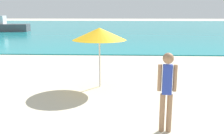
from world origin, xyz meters
TOP-DOWN VIEW (x-y plane):
  - water at (0.00, 42.99)m, footprint 160.00×60.00m
  - person_standing at (1.65, 3.60)m, footprint 0.38×0.22m
  - boat_near at (-14.53, 30.38)m, footprint 5.99×2.36m
  - beach_umbrella at (-0.01, 6.79)m, footprint 1.76×1.76m

SIDE VIEW (x-z plane):
  - water at x=0.00m, z-range 0.00..0.06m
  - boat_near at x=-14.53m, z-range -0.25..1.74m
  - person_standing at x=1.65m, z-range 0.11..1.78m
  - beach_umbrella at x=-0.01m, z-range 0.78..2.74m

